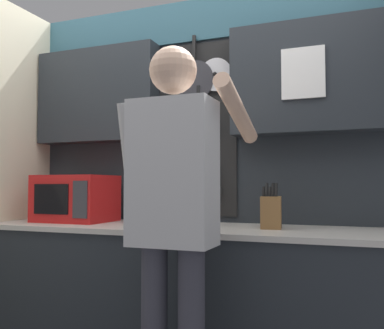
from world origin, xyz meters
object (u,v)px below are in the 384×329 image
microwave (76,198)px  person (174,202)px  utensil_crock (202,212)px  knife_block (271,212)px

microwave → person: person is taller
microwave → utensil_crock: size_ratio=1.40×
microwave → knife_block: bearing=0.0°
microwave → utensil_crock: (0.89, 0.00, -0.07)m
knife_block → person: size_ratio=0.14×
knife_block → microwave: bearing=-180.0°
microwave → knife_block: (1.30, 0.00, -0.06)m
knife_block → utensil_crock: utensil_crock is taller
knife_block → person: person is taller
knife_block → utensil_crock: 0.41m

